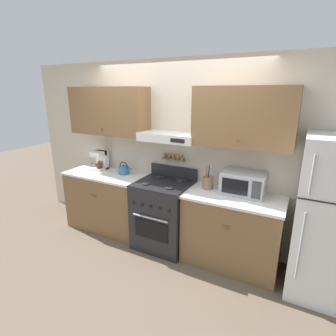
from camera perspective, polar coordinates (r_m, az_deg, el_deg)
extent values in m
plane|color=brown|center=(3.75, -3.22, -18.26)|extent=(16.00, 16.00, 0.00)
cube|color=beige|center=(3.77, 1.71, 3.30)|extent=(5.20, 0.08, 2.55)
cube|color=brown|center=(4.06, -12.78, 11.99)|extent=(1.27, 0.33, 0.69)
sphere|color=brown|center=(3.95, -14.21, 8.20)|extent=(0.02, 0.02, 0.02)
cube|color=brown|center=(3.17, 16.06, 10.59)|extent=(1.15, 0.33, 0.69)
sphere|color=brown|center=(3.03, 14.98, 5.74)|extent=(0.02, 0.02, 0.02)
cube|color=silver|center=(3.52, 0.13, 6.76)|extent=(0.79, 0.37, 0.11)
cube|color=black|center=(3.25, 2.06, 5.94)|extent=(0.19, 0.01, 0.05)
cube|color=brown|center=(3.71, 1.16, 1.95)|extent=(0.34, 0.07, 0.02)
cylinder|color=olive|center=(3.77, -0.69, 2.78)|extent=(0.03, 0.03, 0.06)
cylinder|color=olive|center=(3.73, 0.23, 2.66)|extent=(0.03, 0.03, 0.06)
cylinder|color=olive|center=(3.70, 1.16, 2.55)|extent=(0.03, 0.03, 0.06)
cylinder|color=olive|center=(3.68, 2.11, 2.43)|extent=(0.03, 0.03, 0.06)
cylinder|color=olive|center=(3.65, 3.08, 2.30)|extent=(0.03, 0.03, 0.06)
cube|color=brown|center=(4.29, -12.80, -7.14)|extent=(1.27, 0.61, 0.89)
cube|color=white|center=(4.13, -13.20, -1.30)|extent=(1.29, 0.63, 0.03)
cylinder|color=brown|center=(4.00, -15.93, -5.81)|extent=(0.10, 0.01, 0.01)
cube|color=brown|center=(3.46, 13.68, -13.26)|extent=(1.15, 0.61, 0.89)
cube|color=white|center=(3.26, 14.22, -6.24)|extent=(1.18, 0.63, 0.03)
cylinder|color=brown|center=(3.09, 12.44, -12.45)|extent=(0.10, 0.01, 0.01)
cube|color=#232326|center=(3.73, -1.00, -10.13)|extent=(0.73, 0.66, 0.93)
cube|color=black|center=(3.51, -3.70, -13.37)|extent=(0.49, 0.01, 0.26)
cylinder|color=#ADAFB5|center=(3.40, -3.98, -10.83)|extent=(0.51, 0.02, 0.02)
cube|color=black|center=(3.54, -1.04, -3.29)|extent=(0.73, 0.66, 0.01)
cylinder|color=#232326|center=(3.49, -4.81, -3.39)|extent=(0.11, 0.11, 0.02)
cylinder|color=#232326|center=(3.33, 0.29, -4.36)|extent=(0.11, 0.11, 0.02)
cylinder|color=#232326|center=(3.75, -2.22, -1.94)|extent=(0.11, 0.11, 0.02)
cylinder|color=#232326|center=(3.59, 2.62, -2.76)|extent=(0.11, 0.11, 0.02)
cylinder|color=black|center=(3.48, -7.59, -7.55)|extent=(0.03, 0.02, 0.03)
cylinder|color=black|center=(3.41, -5.78, -8.00)|extent=(0.03, 0.02, 0.03)
cylinder|color=black|center=(3.35, -3.88, -8.45)|extent=(0.03, 0.02, 0.03)
cylinder|color=black|center=(3.28, -1.91, -8.92)|extent=(0.03, 0.02, 0.03)
cylinder|color=black|center=(3.23, 0.14, -9.38)|extent=(0.03, 0.02, 0.03)
cube|color=#232326|center=(3.77, 1.21, -0.70)|extent=(0.73, 0.04, 0.15)
cube|color=white|center=(3.20, 32.53, -9.72)|extent=(0.74, 0.68, 1.73)
cylinder|color=#ADAFB5|center=(2.65, 28.88, -1.34)|extent=(0.02, 0.02, 0.38)
cylinder|color=#ADAFB5|center=(2.93, 26.86, -14.98)|extent=(0.02, 0.02, 0.73)
cylinder|color=teal|center=(4.03, -9.58, -0.55)|extent=(0.16, 0.16, 0.10)
ellipsoid|color=teal|center=(4.02, -9.61, 0.14)|extent=(0.15, 0.15, 0.06)
sphere|color=black|center=(4.01, -9.64, 0.67)|extent=(0.02, 0.02, 0.02)
cylinder|color=teal|center=(3.98, -8.69, -0.50)|extent=(0.10, 0.04, 0.09)
torus|color=black|center=(4.01, -9.63, 0.37)|extent=(0.15, 0.01, 0.15)
cube|color=white|center=(4.34, -14.62, -0.13)|extent=(0.19, 0.23, 0.03)
cube|color=white|center=(4.36, -14.10, 1.83)|extent=(0.19, 0.08, 0.30)
cube|color=white|center=(4.27, -14.95, 3.07)|extent=(0.19, 0.19, 0.07)
ellipsoid|color=#4C3323|center=(4.31, -14.86, 0.70)|extent=(0.12, 0.12, 0.11)
cube|color=#ADAFB5|center=(3.31, 16.07, -3.17)|extent=(0.51, 0.34, 0.28)
cube|color=black|center=(3.15, 14.31, -3.98)|extent=(0.30, 0.01, 0.18)
cube|color=#38383D|center=(3.11, 18.65, -4.63)|extent=(0.10, 0.01, 0.20)
cylinder|color=#8E7051|center=(3.41, 8.65, -3.20)|extent=(0.14, 0.14, 0.16)
cylinder|color=olive|center=(3.36, 8.32, -0.74)|extent=(0.01, 0.05, 0.16)
cylinder|color=#28282B|center=(3.37, 8.89, -0.75)|extent=(0.01, 0.04, 0.16)
cylinder|color=#B2B2B7|center=(3.37, 9.27, -0.76)|extent=(0.01, 0.03, 0.16)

